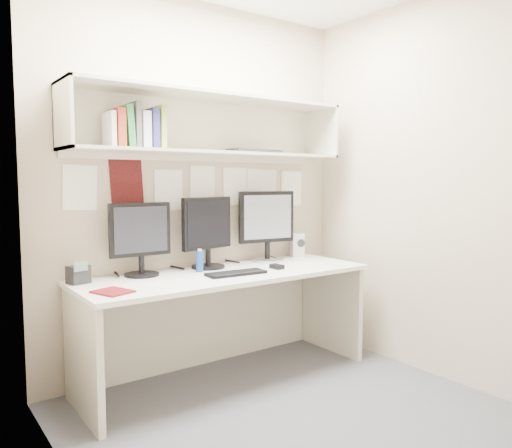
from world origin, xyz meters
TOP-DOWN VIEW (x-y plane):
  - floor at (0.00, 0.00)m, footprint 2.40×2.00m
  - wall_back at (0.00, 1.00)m, footprint 2.40×0.02m
  - wall_front at (0.00, -1.00)m, footprint 2.40×0.02m
  - wall_left at (-1.20, 0.00)m, footprint 0.02×2.00m
  - wall_right at (1.20, 0.00)m, footprint 0.02×2.00m
  - desk at (0.00, 0.65)m, footprint 2.00×0.70m
  - overhead_hutch at (0.00, 0.86)m, footprint 2.00×0.38m
  - pinned_papers at (0.00, 0.99)m, footprint 1.92×0.01m
  - monitor_left at (-0.51, 0.87)m, footprint 0.41×0.22m
  - monitor_center at (-0.02, 0.87)m, footprint 0.43×0.24m
  - monitor_right at (0.50, 0.87)m, footprint 0.46×0.25m
  - keyboard at (0.00, 0.53)m, footprint 0.41×0.17m
  - mouse at (0.35, 0.55)m, footprint 0.06×0.10m
  - speaker at (0.84, 0.90)m, footprint 0.12×0.13m
  - blue_bottle at (-0.14, 0.76)m, footprint 0.05×0.05m
  - maroon_notebook at (-0.84, 0.49)m, footprint 0.22×0.24m
  - desk_phone at (-0.92, 0.85)m, footprint 0.14×0.13m
  - book_stack at (-0.55, 0.82)m, footprint 0.35×0.18m
  - hutch_tray at (0.36, 0.82)m, footprint 0.42×0.18m

SIDE VIEW (x-z plane):
  - floor at x=0.00m, z-range -0.01..0.01m
  - desk at x=0.00m, z-range 0.00..0.73m
  - maroon_notebook at x=-0.84m, z-range 0.73..0.74m
  - keyboard at x=0.00m, z-range 0.73..0.75m
  - mouse at x=0.35m, z-range 0.73..0.76m
  - desk_phone at x=-0.92m, z-range 0.71..0.86m
  - blue_bottle at x=-0.14m, z-range 0.73..0.88m
  - speaker at x=0.84m, z-range 0.73..0.92m
  - monitor_left at x=-0.51m, z-range 0.75..1.22m
  - monitor_center at x=-0.02m, z-range 0.75..1.25m
  - monitor_right at x=0.50m, z-range 0.75..1.28m
  - pinned_papers at x=0.00m, z-range 1.01..1.49m
  - wall_back at x=0.00m, z-range 0.00..2.60m
  - wall_front at x=0.00m, z-range 0.00..2.60m
  - wall_left at x=-1.20m, z-range 0.00..2.60m
  - wall_right at x=1.20m, z-range 0.00..2.60m
  - hutch_tray at x=0.36m, z-range 1.54..1.57m
  - book_stack at x=-0.55m, z-range 1.52..1.81m
  - overhead_hutch at x=0.00m, z-range 1.52..1.92m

